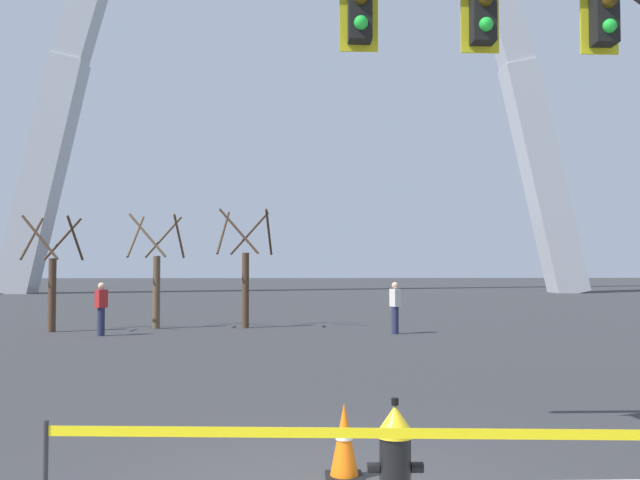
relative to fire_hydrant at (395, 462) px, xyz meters
The scene contains 8 objects.
fire_hydrant is the anchor object (origin of this frame).
caution_tape_barrier 0.44m from the fire_hydrant, 104.13° to the right, with size 5.35×0.40×0.88m.
traffic_cone_by_hydrant 1.20m from the fire_hydrant, 106.35° to the left, with size 0.36×0.36×0.73m.
tree_far_left 18.93m from the fire_hydrant, 116.66° to the left, with size 1.70×1.71×3.67m.
tree_left_mid 18.85m from the fire_hydrant, 106.72° to the left, with size 1.76×1.77×3.81m.
tree_center_left 18.31m from the fire_hydrant, 97.70° to the left, with size 1.84×1.85×3.99m.
pedestrian_walking_left 16.88m from the fire_hydrant, 112.91° to the left, with size 0.35×0.39×1.59m.
pedestrian_standing_center 15.97m from the fire_hydrant, 81.72° to the left, with size 0.32×0.39×1.59m.
Camera 1 is at (-0.27, -6.40, 2.07)m, focal length 39.62 mm.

